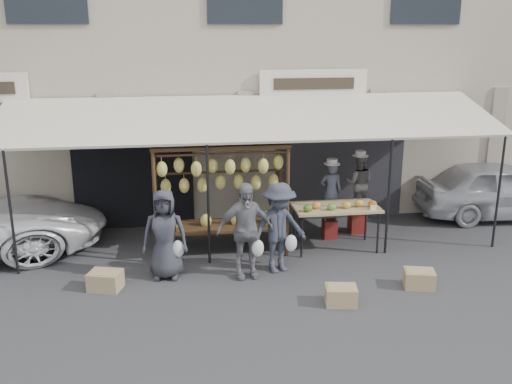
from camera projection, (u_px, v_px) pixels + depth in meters
The scene contains 16 objects.
ground_plane at pixel (271, 285), 9.95m from camera, with size 90.00×90.00×0.00m, color #2D2D30.
shophouse at pixel (231, 54), 15.11m from camera, with size 24.00×6.15×7.30m.
awning at pixel (253, 119), 11.40m from camera, with size 10.00×2.35×2.92m.
banana_rack at pixel (221, 177), 10.96m from camera, with size 2.60×0.90×2.24m.
produce_table at pixel (336, 208), 11.35m from camera, with size 1.70×0.90×1.04m.
vendor_left at pixel (331, 192), 11.92m from camera, with size 0.46×0.30×1.26m, color #43485B.
vendor_right at pixel (359, 183), 12.24m from camera, with size 0.62×0.48×1.28m, color #62605E.
customer_left at pixel (165, 234), 10.06m from camera, with size 0.80×0.52×1.63m, color #31313A.
customer_mid at pixel (245, 231), 10.07m from camera, with size 1.03×0.43×1.75m, color slate.
customer_right at pixel (279, 228), 10.31m from camera, with size 1.09×0.62×1.68m, color #323641.
stool_left at pixel (330, 229), 12.15m from camera, with size 0.28×0.28×0.40m, color maroon.
stool_right at pixel (357, 222), 12.48m from camera, with size 0.34×0.34×0.47m, color maroon.
crate_near_a at pixel (341, 295), 9.24m from camera, with size 0.50×0.38×0.30m, color tan.
crate_near_b at pixel (419, 279), 9.84m from camera, with size 0.51×0.39×0.30m, color tan.
crate_far at pixel (105, 281), 9.76m from camera, with size 0.53×0.40×0.32m, color tan.
sedan at pixel (501, 189), 13.38m from camera, with size 1.59×3.96×1.35m, color #ABABB1.
Camera 1 is at (-1.57, -8.97, 4.32)m, focal length 40.00 mm.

